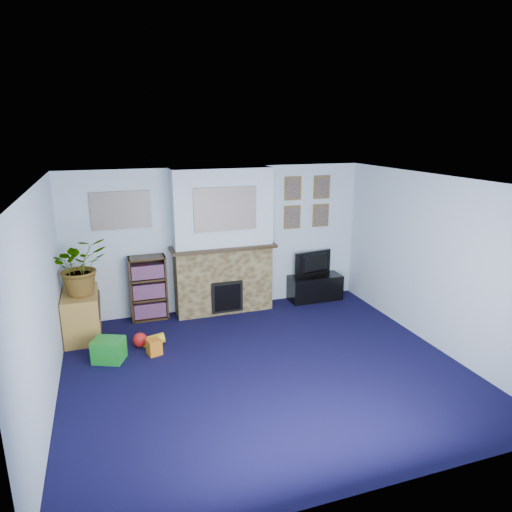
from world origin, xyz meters
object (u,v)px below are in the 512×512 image
object	(u,v)px
bookshelf	(148,289)
sideboard	(82,314)
tv_stand	(315,288)
television	(315,264)

from	to	relation	value
bookshelf	sideboard	size ratio (longest dim) A/B	1.18
tv_stand	sideboard	xyz separation A→B (m)	(-3.93, -0.28, 0.12)
tv_stand	bookshelf	size ratio (longest dim) A/B	0.90
television	sideboard	size ratio (longest dim) A/B	0.84
tv_stand	television	bearing A→B (deg)	90.00
tv_stand	television	distance (m)	0.44
bookshelf	sideboard	distance (m)	1.08
sideboard	tv_stand	bearing A→B (deg)	4.08
television	bookshelf	bearing A→B (deg)	-10.59
bookshelf	sideboard	bearing A→B (deg)	-160.54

